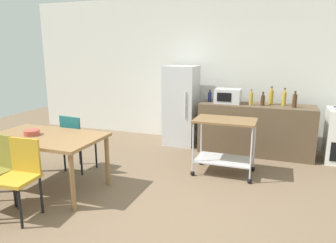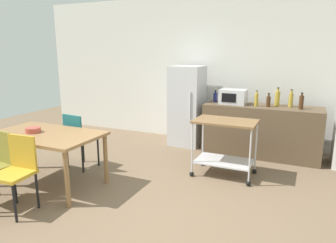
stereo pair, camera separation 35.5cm
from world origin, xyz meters
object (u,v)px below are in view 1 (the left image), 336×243
Objects in this scene: bottle_hot_sauce at (271,97)px; fruit_bowl at (32,133)px; bottle_olive_oil at (263,100)px; bottle_soda at (295,100)px; dining_table at (45,142)px; kitchen_cart at (225,137)px; microwave at (228,96)px; chair_teal at (76,139)px; bottle_soy_sauce at (210,97)px; bottle_sparkling_water at (284,98)px; chair_mustard at (20,173)px; refrigerator at (181,106)px; bottle_wine at (251,99)px.

fruit_bowl is at bearing -137.64° from bottle_hot_sauce.
bottle_olive_oil is 1.18× the size of fruit_bowl.
bottle_soda reaches higher than bottle_olive_oil.
dining_table is 6.37× the size of bottle_olive_oil.
kitchen_cart is at bearing 32.43° from dining_table.
microwave is 3.36m from fruit_bowl.
bottle_hot_sauce is at bearing -137.87° from chair_teal.
bottle_olive_oil reaches higher than bottle_soy_sauce.
bottle_soda is (0.39, -0.14, -0.02)m from bottle_hot_sauce.
bottle_sparkling_water is (0.80, 1.25, 0.45)m from kitchen_cart.
chair_mustard is at bearing 106.85° from chair_teal.
refrigerator is at bearing 179.22° from bottle_sparkling_water.
bottle_soy_sauce is at bearing 175.93° from bottle_soda.
chair_mustard is at bearing -72.19° from dining_table.
kitchen_cart is 4.11× the size of bottle_soy_sauce.
fruit_bowl is at bearing -114.71° from refrigerator.
bottle_wine is 1.36× the size of fruit_bowl.
dining_table is 3.07m from bottle_soy_sauce.
bottle_sparkling_water is at bearing 5.08° from microwave.
microwave is at bearing -9.50° from bottle_soy_sauce.
fruit_bowl is (-1.81, -2.62, -0.21)m from bottle_soy_sauce.
bottle_soda is 1.37× the size of fruit_bowl.
microwave is (0.93, -0.11, 0.25)m from refrigerator.
bottle_olive_oil is at bearing 68.34° from kitchen_cart.
bottle_wine is (0.25, 1.10, 0.44)m from kitchen_cart.
bottle_sparkling_water is (1.90, -0.03, 0.25)m from refrigerator.
bottle_olive_oil reaches higher than dining_table.
chair_teal and chair_mustard have the same top height.
chair_teal is at bearing -162.61° from kitchen_cart.
bottle_soda reaches higher than dining_table.
microwave is 1.14m from bottle_soda.
kitchen_cart is at bearing -155.68° from chair_teal.
bottle_sparkling_water is at bearing 41.63° from dining_table.
bottle_hot_sauce is at bearing 48.34° from chair_mustard.
bottle_hot_sauce is (0.75, 0.09, 0.01)m from microwave.
bottle_soy_sauce is (1.64, 1.90, 0.47)m from chair_teal.
fruit_bowl is at bearing -139.74° from bottle_sparkling_water.
chair_teal is 0.57× the size of refrigerator.
bottle_soda is (3.13, 1.80, 0.50)m from chair_teal.
kitchen_cart is at bearing -102.95° from bottle_wine.
kitchen_cart is at bearing 30.92° from fruit_bowl.
bottle_olive_oil is at bearing -5.45° from refrigerator.
bottle_sparkling_water is (0.22, -0.00, -0.01)m from bottle_hot_sauce.
chair_mustard reaches higher than dining_table.
chair_mustard is at bearing -127.17° from bottle_hot_sauce.
bottle_wine is 1.16× the size of bottle_olive_oil.
bottle_soda is at bearing 49.12° from kitchen_cart.
bottle_soda is (0.72, 0.02, 0.00)m from bottle_wine.
dining_table is at bearing -138.37° from bottle_sparkling_water.
microwave is at bearing 98.09° from kitchen_cart.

